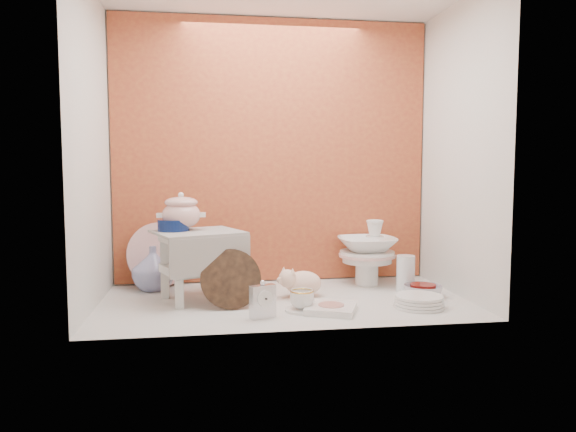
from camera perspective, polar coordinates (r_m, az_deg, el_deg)
The scene contains 17 objects.
ground at distance 2.72m, azimuth -0.36°, elevation -8.88°, with size 1.80×1.80×0.00m, color silver.
niche_shell at distance 2.83m, azimuth -0.90°, elevation 10.62°, with size 1.86×1.03×1.53m.
step_stool at distance 2.75m, azimuth -9.40°, elevation -5.15°, with size 0.40×0.35×0.34m, color silver, non-canonical shape.
soup_tureen at distance 2.77m, azimuth -11.14°, elevation 0.51°, with size 0.23×0.23×0.19m, color white, non-canonical shape.
cobalt_bowl at distance 2.75m, azimuth -11.93°, elevation -0.93°, with size 0.16×0.16×0.06m, color #0A194D.
floral_platter at distance 3.10m, azimuth -13.33°, elevation -3.97°, with size 0.36×0.11×0.35m, color silver, non-canonical shape.
blue_white_vase at distance 3.02m, azimuth -13.97°, elevation -5.35°, with size 0.23×0.23×0.24m, color white.
lacquer_tray at distance 2.58m, azimuth -6.02°, elevation -6.60°, with size 0.29×0.11×0.27m, color black, non-canonical shape.
mantel_clock at distance 2.40m, azimuth -2.67°, elevation -8.73°, with size 0.11×0.04×0.17m, color silver.
plush_pig at distance 2.80m, azimuth 1.61°, elevation -7.03°, with size 0.24×0.16×0.14m, color beige.
teacup_saucer at distance 2.54m, azimuth 1.47°, elevation -9.81°, with size 0.16×0.16×0.01m, color white.
gold_rim_teacup at distance 2.52m, azimuth 1.47°, elevation -8.72°, with size 0.11×0.11×0.09m, color white.
lattice_dish at distance 2.53m, azimuth 4.55°, elevation -9.65°, with size 0.22×0.22×0.03m, color white.
dinner_plate_stack at distance 2.66m, azimuth 13.58°, elevation -8.69°, with size 0.24×0.24×0.06m, color white.
crystal_bowl at distance 2.88m, azimuth 13.98°, elevation -7.65°, with size 0.19×0.19×0.06m, color silver.
clear_glass_vase at distance 2.97m, azimuth 12.24°, elevation -5.92°, with size 0.10×0.10×0.19m, color silver.
porcelain_tower at distance 3.08m, azimuth 8.30°, elevation -3.80°, with size 0.32×0.32×0.37m, color white, non-canonical shape.
Camera 1 is at (-0.37, -2.61, 0.66)m, focal length 33.87 mm.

